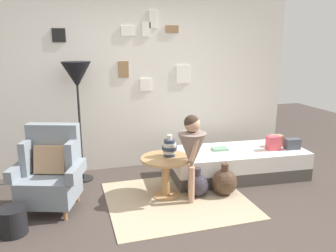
{
  "coord_description": "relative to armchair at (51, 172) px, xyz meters",
  "views": [
    {
      "loc": [
        -1.05,
        -3.06,
        1.89
      ],
      "look_at": [
        0.15,
        0.95,
        0.85
      ],
      "focal_mm": 36.21,
      "sensor_mm": 36.0,
      "label": 1
    }
  ],
  "objects": [
    {
      "name": "rug",
      "position": [
        1.45,
        -0.25,
        -0.43
      ],
      "size": [
        1.68,
        1.5,
        0.01
      ],
      "primitive_type": "cube",
      "color": "tan",
      "rests_on": "ground"
    },
    {
      "name": "vase_striped",
      "position": [
        1.41,
        -0.06,
        0.19
      ],
      "size": [
        0.19,
        0.19,
        0.27
      ],
      "color": "#2D384C",
      "rests_on": "side_table"
    },
    {
      "name": "pillow_head",
      "position": [
        3.28,
        0.05,
        0.04
      ],
      "size": [
        0.22,
        0.14,
        0.15
      ],
      "primitive_type": "cube",
      "rotation": [
        0.0,
        0.0,
        -0.08
      ],
      "color": "#474C56",
      "rests_on": "daybed"
    },
    {
      "name": "side_table",
      "position": [
        1.35,
        -0.1,
        -0.06
      ],
      "size": [
        0.62,
        0.62,
        0.51
      ],
      "color": "tan",
      "rests_on": "ground"
    },
    {
      "name": "floor_lamp",
      "position": [
        0.38,
        0.75,
        0.98
      ],
      "size": [
        0.39,
        0.39,
        1.64
      ],
      "color": "black",
      "rests_on": "ground"
    },
    {
      "name": "daybed",
      "position": [
        2.52,
        0.24,
        -0.24
      ],
      "size": [
        1.95,
        0.93,
        0.4
      ],
      "color": "#4C4742",
      "rests_on": "ground"
    },
    {
      "name": "pillow_back",
      "position": [
        3.0,
        0.09,
        0.06
      ],
      "size": [
        0.19,
        0.12,
        0.2
      ],
      "primitive_type": "cube",
      "rotation": [
        0.0,
        0.0,
        -0.02
      ],
      "color": "#D64C56",
      "rests_on": "daybed"
    },
    {
      "name": "magazine_basket",
      "position": [
        -0.37,
        -0.49,
        -0.3
      ],
      "size": [
        0.28,
        0.28,
        0.28
      ],
      "primitive_type": "cylinder",
      "color": "black",
      "rests_on": "ground"
    },
    {
      "name": "demijohn_far",
      "position": [
        2.08,
        -0.26,
        -0.27
      ],
      "size": [
        0.33,
        0.33,
        0.41
      ],
      "color": "#473323",
      "rests_on": "ground"
    },
    {
      "name": "person_child",
      "position": [
        1.6,
        -0.33,
        0.25
      ],
      "size": [
        0.34,
        0.34,
        1.08
      ],
      "color": "tan",
      "rests_on": "ground"
    },
    {
      "name": "gallery_wall",
      "position": [
        1.3,
        1.13,
        0.86
      ],
      "size": [
        4.8,
        0.12,
        2.6
      ],
      "color": "silver",
      "rests_on": "ground"
    },
    {
      "name": "book_on_daybed",
      "position": [
        2.27,
        0.3,
        -0.02
      ],
      "size": [
        0.23,
        0.18,
        0.03
      ],
      "primitive_type": "cube",
      "rotation": [
        0.0,
        0.0,
        -0.1
      ],
      "color": "#73A284",
      "rests_on": "daybed"
    },
    {
      "name": "armchair",
      "position": [
        0.0,
        0.0,
        0.0
      ],
      "size": [
        0.87,
        0.76,
        0.97
      ],
      "color": "#9E7042",
      "rests_on": "ground"
    },
    {
      "name": "ground_plane",
      "position": [
        1.3,
        -0.82,
        -0.44
      ],
      "size": [
        12.0,
        12.0,
        0.0
      ],
      "primitive_type": "plane",
      "color": "#423833"
    },
    {
      "name": "demijohn_near",
      "position": [
        1.73,
        -0.21,
        -0.29
      ],
      "size": [
        0.28,
        0.28,
        0.37
      ],
      "color": "#332D38",
      "rests_on": "ground"
    },
    {
      "name": "pillow_mid",
      "position": [
        3.14,
        0.24,
        0.04
      ],
      "size": [
        0.19,
        0.15,
        0.17
      ],
      "primitive_type": "cube",
      "rotation": [
        0.0,
        0.0,
        -0.17
      ],
      "color": "tan",
      "rests_on": "daybed"
    }
  ]
}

